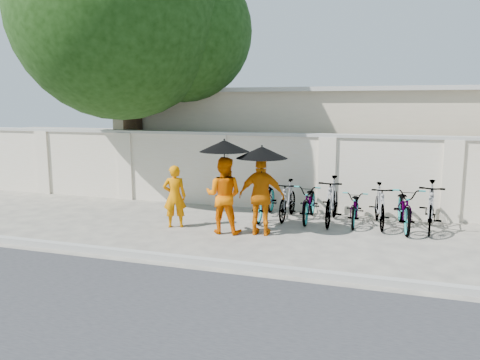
% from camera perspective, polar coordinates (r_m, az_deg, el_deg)
% --- Properties ---
extents(ground, '(80.00, 80.00, 0.00)m').
position_cam_1_polar(ground, '(10.20, -3.24, -6.98)').
color(ground, '#AAA28F').
extents(kerb, '(40.00, 0.16, 0.12)m').
position_cam_1_polar(kerb, '(8.69, -7.34, -9.53)').
color(kerb, '#A3A39C').
rests_on(kerb, ground).
extents(compound_wall, '(20.00, 0.30, 2.00)m').
position_cam_1_polar(compound_wall, '(12.73, 6.15, 0.84)').
color(compound_wall, silver).
rests_on(compound_wall, ground).
extents(building_behind, '(14.00, 6.00, 3.20)m').
position_cam_1_polar(building_behind, '(16.25, 12.42, 4.62)').
color(building_behind, '#C1B192').
rests_on(building_behind, ground).
extents(shade_tree, '(6.70, 6.20, 8.20)m').
position_cam_1_polar(shade_tree, '(14.27, -13.39, 18.07)').
color(shade_tree, '#402E19').
rests_on(shade_tree, ground).
extents(monk_left, '(0.63, 0.53, 1.46)m').
position_cam_1_polar(monk_left, '(10.96, -7.97, -1.99)').
color(monk_left, orange).
rests_on(monk_left, ground).
extents(monk_center, '(0.86, 0.69, 1.71)m').
position_cam_1_polar(monk_center, '(10.36, -2.01, -1.87)').
color(monk_center, '#EF6600').
rests_on(monk_center, ground).
extents(parasol_center, '(1.09, 1.09, 1.12)m').
position_cam_1_polar(parasol_center, '(10.11, -1.93, 4.18)').
color(parasol_center, black).
rests_on(parasol_center, ground).
extents(monk_right, '(1.03, 0.46, 1.73)m').
position_cam_1_polar(monk_right, '(10.19, 2.65, -1.99)').
color(monk_right, '#D06505').
rests_on(monk_right, ground).
extents(parasol_right, '(1.11, 1.11, 0.98)m').
position_cam_1_polar(parasol_right, '(9.96, 2.68, 3.39)').
color(parasol_right, black).
rests_on(parasol_right, ground).
extents(bike_0, '(0.72, 1.95, 1.02)m').
position_cam_1_polar(bike_0, '(11.77, 3.12, -2.24)').
color(bike_0, slate).
rests_on(bike_0, ground).
extents(bike_1, '(0.50, 1.64, 0.98)m').
position_cam_1_polar(bike_1, '(11.72, 5.83, -2.42)').
color(bike_1, slate).
rests_on(bike_1, ground).
extents(bike_2, '(0.67, 1.81, 0.94)m').
position_cam_1_polar(bike_2, '(11.63, 8.50, -2.65)').
color(bike_2, slate).
rests_on(bike_2, ground).
extents(bike_3, '(0.56, 1.89, 1.13)m').
position_cam_1_polar(bike_3, '(11.40, 11.13, -2.48)').
color(bike_3, slate).
rests_on(bike_3, ground).
extents(bike_4, '(0.59, 1.63, 0.85)m').
position_cam_1_polar(bike_4, '(11.50, 13.91, -3.19)').
color(bike_4, slate).
rests_on(bike_4, ground).
extents(bike_5, '(0.70, 1.73, 1.01)m').
position_cam_1_polar(bike_5, '(11.42, 16.68, -2.99)').
color(bike_5, slate).
rests_on(bike_5, ground).
extents(bike_6, '(0.86, 2.00, 1.02)m').
position_cam_1_polar(bike_6, '(11.35, 19.46, -3.16)').
color(bike_6, slate).
rests_on(bike_6, ground).
extents(bike_7, '(0.68, 1.91, 1.13)m').
position_cam_1_polar(bike_7, '(11.42, 22.23, -2.99)').
color(bike_7, slate).
rests_on(bike_7, ground).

